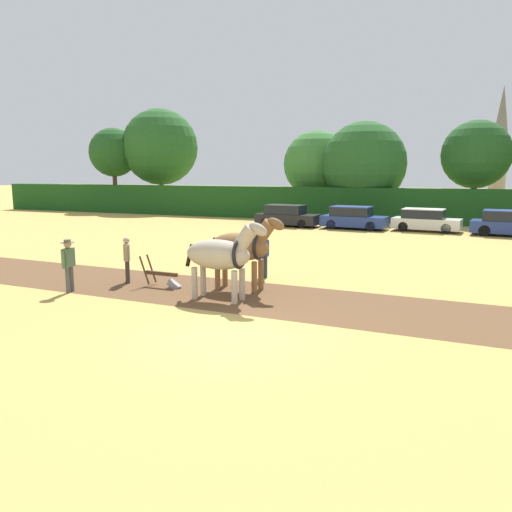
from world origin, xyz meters
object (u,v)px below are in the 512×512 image
draft_horse_lead_right (242,247)px  farmer_beside_team (265,251)px  tree_center (364,164)px  parked_car_center_left (426,220)px  tree_center_right (476,155)px  parked_car_left (353,218)px  plow (165,278)px  tree_far_left (114,153)px  draft_horse_lead_left (221,254)px  tree_left (160,147)px  tree_center_left (317,164)px  farmer_at_plow (127,257)px  farmer_onlooker_left (69,261)px  parked_car_center (510,224)px  parked_car_far_left (287,216)px  church_spire (500,142)px

draft_horse_lead_right → farmer_beside_team: (-0.05, 2.11, -0.43)m
tree_center → parked_car_center_left: tree_center is taller
tree_center_right → parked_car_left: size_ratio=1.72×
plow → farmer_beside_team: farmer_beside_team is taller
tree_far_left → draft_horse_lead_left: (25.92, -28.18, -4.33)m
tree_left → tree_center: 20.91m
tree_far_left → tree_center_right: 33.14m
tree_center_left → farmer_at_plow: 28.66m
tree_center_right → draft_horse_lead_left: 29.32m
tree_center_left → parked_car_center_left: 13.36m
draft_horse_lead_left → parked_car_left: draft_horse_lead_left is taller
draft_horse_lead_right → farmer_onlooker_left: size_ratio=1.61×
parked_car_center_left → parked_car_center: 4.90m
tree_left → parked_car_center_left: tree_left is taller
tree_far_left → tree_center_right: (33.14, -0.00, -0.62)m
tree_far_left → farmer_beside_team: (25.91, -24.64, -4.73)m
draft_horse_lead_right → parked_car_far_left: size_ratio=0.60×
draft_horse_lead_right → plow: bearing=-164.2°
farmer_onlooker_left → parked_car_far_left: (-0.04, 21.46, -0.27)m
farmer_at_plow → parked_car_left: farmer_at_plow is taller
parked_car_left → parked_car_center_left: size_ratio=1.01×
parked_car_far_left → tree_far_left: bearing=163.2°
parked_car_far_left → parked_car_center_left: 9.35m
church_spire → parked_car_left: (-10.66, -38.73, -6.92)m
tree_center → tree_center_right: 8.27m
farmer_beside_team → draft_horse_lead_right: bearing=-126.4°
tree_center_right → farmer_beside_team: 26.00m
tree_far_left → parked_car_center_left: size_ratio=1.86×
draft_horse_lead_left → farmer_beside_team: (-0.02, 3.54, -0.40)m
tree_far_left → tree_center_right: tree_far_left is taller
parked_car_center_left → plow: bearing=-103.3°
tree_center → draft_horse_lead_right: tree_center is taller
tree_center_right → plow: tree_center_right is taller
parked_car_left → tree_center: bearing=100.7°
tree_center_left → plow: 28.93m
tree_left → church_spire: bearing=42.1°
tree_left → farmer_beside_team: 34.74m
parked_car_far_left → farmer_onlooker_left: bearing=-86.5°
draft_horse_lead_left → farmer_onlooker_left: bearing=-167.3°
plow → farmer_onlooker_left: bearing=-142.3°
farmer_at_plow → parked_car_center: farmer_at_plow is taller
tree_center_right → parked_car_far_left: (-12.20, -7.70, -4.37)m
tree_center_left → church_spire: bearing=62.3°
tree_center → farmer_beside_team: bearing=-87.6°
farmer_at_plow → parked_car_center: 23.53m
plow → farmer_beside_team: bearing=49.2°
farmer_at_plow → farmer_beside_team: 4.87m
church_spire → farmer_at_plow: size_ratio=9.17×
farmer_beside_team → farmer_at_plow: bearing=175.4°
tree_far_left → draft_horse_lead_right: (25.96, -26.74, -4.30)m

